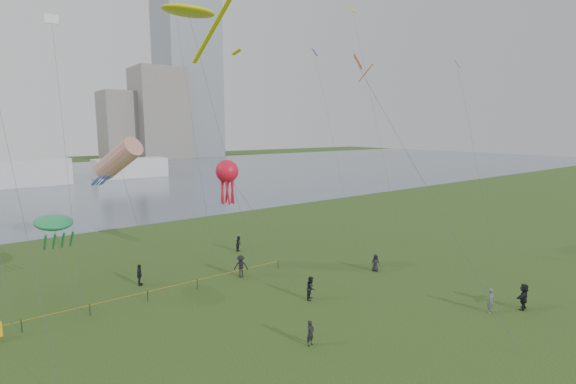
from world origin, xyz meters
TOP-DOWN VIEW (x-y plane):
  - ground_plane at (0.00, 0.00)m, footprint 400.00×400.00m
  - lake at (0.00, 100.00)m, footprint 400.00×120.00m
  - tower at (62.00, 168.00)m, footprint 24.00×24.00m
  - building_mid at (46.00, 162.00)m, footprint 20.00×20.00m
  - building_low at (32.00, 168.00)m, footprint 16.00×18.00m
  - pavilion_left at (-12.00, 95.00)m, footprint 22.00×8.00m
  - pavilion_right at (14.00, 98.00)m, footprint 18.00×7.00m
  - fence at (-15.60, 14.86)m, footprint 24.07×0.07m
  - kite_flyer at (9.12, -1.55)m, footprint 0.69×0.51m
  - spectator_a at (0.51, 7.78)m, footprint 1.10×1.05m
  - spectator_b at (-1.25, 15.13)m, footprint 1.43×1.34m
  - spectator_c at (-8.93, 18.46)m, footprint 0.89×1.12m
  - spectator_d at (9.24, 9.10)m, footprint 0.91×0.82m
  - spectator_e at (11.46, -2.70)m, footprint 1.83×0.88m
  - spectator_f at (-3.90, 2.62)m, footprint 0.63×0.47m
  - spectator_g at (2.54, 21.93)m, footprint 1.00×0.96m
  - kite_stingray at (-2.97, 20.15)m, footprint 4.91×9.98m
  - kite_windsock at (-9.12, 21.87)m, footprint 4.25×6.93m
  - kite_creature at (-14.76, 18.68)m, footprint 2.53×6.88m
  - kite_octopus at (-1.41, 16.97)m, footprint 4.50×7.92m
  - kite_delta at (7.37, 9.17)m, footprint 3.19×16.42m
  - small_kites at (-0.30, 18.49)m, footprint 42.81×15.04m

SIDE VIEW (x-z plane):
  - ground_plane at x=0.00m, z-range 0.00..0.00m
  - lake at x=0.00m, z-range -0.02..0.06m
  - fence at x=-15.60m, z-range 0.03..1.08m
  - spectator_f at x=-3.90m, z-range 0.00..1.54m
  - spectator_d at x=9.24m, z-range 0.00..1.57m
  - spectator_g at x=2.54m, z-range 0.00..1.63m
  - kite_flyer at x=9.12m, z-range 0.00..1.74m
  - spectator_c at x=-8.93m, z-range 0.00..1.77m
  - spectator_a at x=0.51m, z-range 0.00..1.78m
  - spectator_e at x=11.46m, z-range 0.00..1.89m
  - spectator_b at x=-1.25m, z-range 0.00..1.94m
  - pavilion_right at x=14.00m, z-range 0.00..5.00m
  - pavilion_left at x=-12.00m, z-range 0.00..6.00m
  - kite_creature at x=-14.76m, z-range 2.79..9.30m
  - kite_octopus at x=-1.41m, z-range 3.96..14.08m
  - kite_windsock at x=-9.12m, z-range 4.16..16.32m
  - building_low at x=32.00m, z-range 0.00..28.00m
  - kite_delta at x=7.37m, z-range 7.64..26.56m
  - building_mid at x=46.00m, z-range 0.00..38.00m
  - kite_stingray at x=-2.97m, z-range 11.12..34.32m
  - small_kites at x=-0.30m, z-range 18.78..27.14m
  - tower at x=62.00m, z-range 0.00..120.00m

